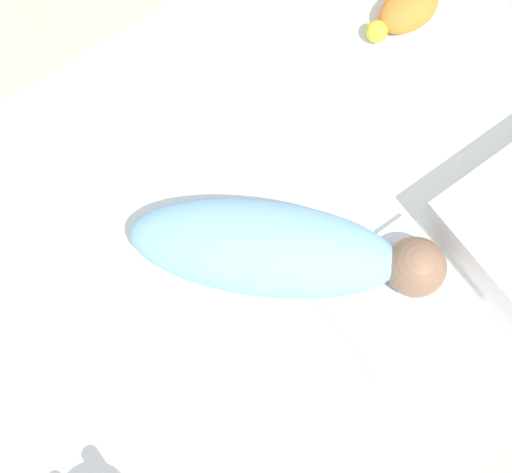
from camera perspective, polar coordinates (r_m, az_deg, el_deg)
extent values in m
plane|color=#B2A893|center=(1.51, -0.54, -1.06)|extent=(12.00, 12.00, 0.00)
cube|color=white|center=(1.45, -0.56, -0.35)|extent=(1.52, 1.05, 0.13)
cube|color=white|center=(1.37, 10.75, -4.59)|extent=(0.24, 0.22, 0.02)
ellipsoid|color=#7FB7E5|center=(1.31, 0.62, -0.93)|extent=(0.49, 0.48, 0.12)
sphere|color=#89664C|center=(1.34, 12.65, -2.40)|extent=(0.11, 0.11, 0.11)
ellipsoid|color=orange|center=(1.61, 12.12, 17.37)|extent=(0.14, 0.09, 0.07)
sphere|color=yellow|center=(1.57, 9.64, 15.86)|extent=(0.05, 0.05, 0.05)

